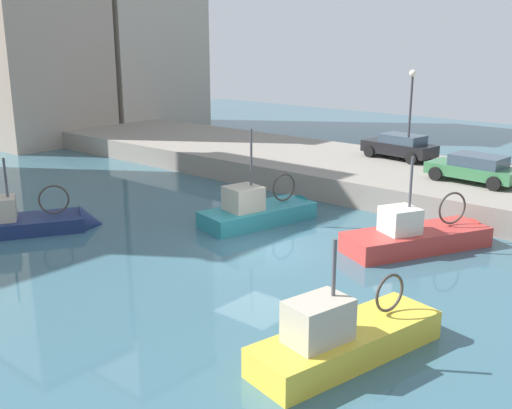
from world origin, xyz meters
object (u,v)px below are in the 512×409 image
object	(u,v)px
fishing_boat_yellow	(353,348)
fishing_boat_red	(423,244)
parked_car_black	(400,146)
fishing_boat_teal	(264,218)
fishing_boat_navy	(32,228)
quay_streetlamp	(411,101)
parked_car_green	(475,168)

from	to	relation	value
fishing_boat_yellow	fishing_boat_red	world-z (taller)	fishing_boat_red
fishing_boat_red	parked_car_black	xyz separation A→B (m)	(9.45, 6.05, 1.78)
fishing_boat_teal	parked_car_black	distance (m)	10.96
fishing_boat_teal	fishing_boat_yellow	world-z (taller)	fishing_boat_teal
fishing_boat_navy	quay_streetlamp	size ratio (longest dim) A/B	1.22
fishing_boat_red	parked_car_black	distance (m)	11.36
parked_car_green	parked_car_black	distance (m)	5.98
fishing_boat_teal	parked_car_black	xyz separation A→B (m)	(10.80, -0.63, 1.75)
fishing_boat_teal	fishing_boat_navy	bearing A→B (deg)	138.24
fishing_boat_navy	fishing_boat_red	distance (m)	15.62
fishing_boat_yellow	parked_car_black	bearing A→B (deg)	24.71
fishing_boat_teal	fishing_boat_red	world-z (taller)	fishing_boat_teal
parked_car_black	fishing_boat_teal	bearing A→B (deg)	176.64
fishing_boat_teal	fishing_boat_navy	distance (m)	9.61
fishing_boat_navy	parked_car_green	distance (m)	19.58
fishing_boat_yellow	parked_car_black	size ratio (longest dim) A/B	1.50
fishing_boat_navy	parked_car_black	bearing A→B (deg)	-21.38
fishing_boat_teal	fishing_boat_red	xyz separation A→B (m)	(1.35, -6.69, -0.03)
fishing_boat_red	parked_car_black	size ratio (longest dim) A/B	1.56
quay_streetlamp	fishing_boat_teal	bearing A→B (deg)	172.31
fishing_boat_teal	quay_streetlamp	size ratio (longest dim) A/B	1.26
fishing_boat_yellow	fishing_boat_navy	bearing A→B (deg)	89.90
fishing_boat_teal	parked_car_green	world-z (taller)	fishing_boat_teal
parked_car_green	quay_streetlamp	distance (m)	5.68
fishing_boat_teal	fishing_boat_yellow	distance (m)	11.46
fishing_boat_yellow	fishing_boat_navy	distance (m)	15.32
fishing_boat_teal	quay_streetlamp	distance (m)	11.20
quay_streetlamp	parked_car_green	bearing A→B (deg)	-116.79
quay_streetlamp	fishing_boat_navy	bearing A→B (deg)	155.92
fishing_boat_yellow	fishing_boat_navy	xyz separation A→B (m)	(0.03, 15.32, -0.03)
fishing_boat_navy	quay_streetlamp	distance (m)	19.56
fishing_boat_navy	quay_streetlamp	bearing A→B (deg)	-24.08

